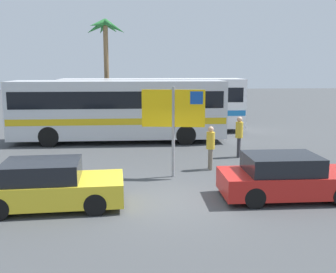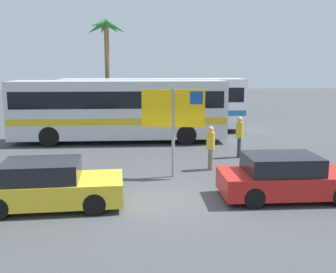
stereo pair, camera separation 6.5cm
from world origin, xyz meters
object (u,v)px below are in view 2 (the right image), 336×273
(ferry_sign, at_px, (175,112))
(bus_rear_coach, at_px, (153,102))
(bus_front_coach, at_px, (119,108))
(pedestrian_by_bus, at_px, (239,133))
(pedestrian_crossing_lot, at_px, (211,144))
(car_yellow, at_px, (49,185))
(car_red, at_px, (287,178))

(ferry_sign, bearing_deg, bus_rear_coach, 100.36)
(bus_front_coach, height_order, pedestrian_by_bus, bus_front_coach)
(bus_front_coach, height_order, pedestrian_crossing_lot, bus_front_coach)
(bus_front_coach, bearing_deg, pedestrian_by_bus, -37.43)
(bus_front_coach, xyz_separation_m, pedestrian_by_bus, (5.33, -4.08, -0.73))
(car_yellow, xyz_separation_m, pedestrian_by_bus, (6.81, 5.70, 0.42))
(bus_front_coach, distance_m, bus_rear_coach, 3.70)
(bus_rear_coach, height_order, car_yellow, bus_rear_coach)
(bus_front_coach, relative_size, ferry_sign, 3.41)
(bus_front_coach, distance_m, pedestrian_crossing_lot, 7.15)
(car_red, bearing_deg, bus_rear_coach, 105.77)
(pedestrian_crossing_lot, bearing_deg, car_yellow, -147.42)
(ferry_sign, distance_m, pedestrian_crossing_lot, 2.17)
(pedestrian_by_bus, xyz_separation_m, pedestrian_crossing_lot, (-1.61, -1.97, -0.07))
(ferry_sign, relative_size, pedestrian_by_bus, 1.80)
(car_red, bearing_deg, pedestrian_by_bus, 90.83)
(ferry_sign, relative_size, car_red, 0.79)
(car_yellow, bearing_deg, car_red, -1.03)
(car_yellow, xyz_separation_m, car_red, (6.86, 0.27, 0.00))
(car_yellow, bearing_deg, pedestrian_by_bus, 36.69)
(pedestrian_by_bus, bearing_deg, pedestrian_crossing_lot, -106.80)
(ferry_sign, height_order, pedestrian_crossing_lot, ferry_sign)
(car_yellow, height_order, car_red, same)
(ferry_sign, height_order, pedestrian_by_bus, ferry_sign)
(bus_front_coach, bearing_deg, ferry_sign, -71.82)
(car_red, xyz_separation_m, pedestrian_crossing_lot, (-1.66, 3.46, 0.35))
(car_red, height_order, pedestrian_by_bus, pedestrian_by_bus)
(bus_rear_coach, distance_m, pedestrian_by_bus, 8.10)
(pedestrian_by_bus, bearing_deg, car_red, -67.06)
(ferry_sign, distance_m, car_yellow, 5.00)
(ferry_sign, bearing_deg, pedestrian_crossing_lot, 39.48)
(car_red, distance_m, pedestrian_crossing_lot, 3.86)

